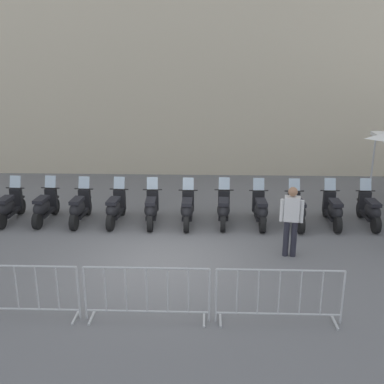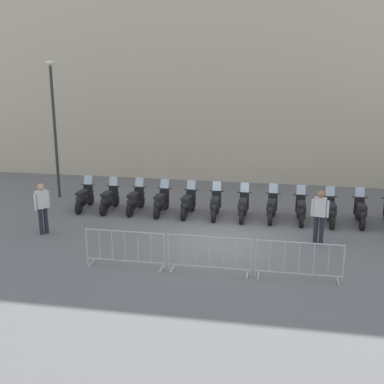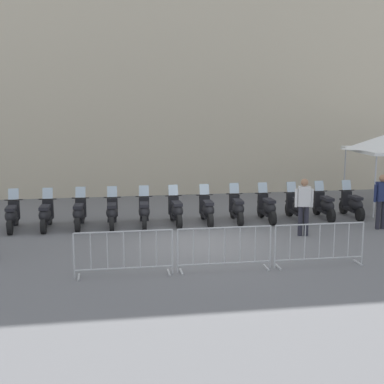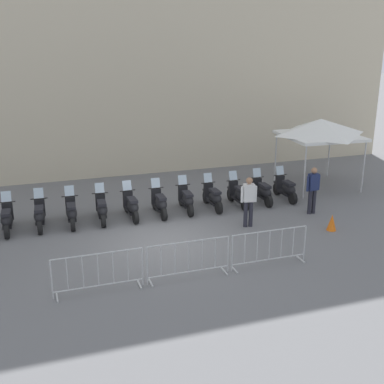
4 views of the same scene
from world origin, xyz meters
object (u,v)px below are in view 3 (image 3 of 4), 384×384
(motorcycle_2, at_px, (79,214))
(motorcycle_6, at_px, (207,210))
(officer_mid_plaza, at_px, (304,204))
(motorcycle_10, at_px, (325,206))
(officer_by_barriers, at_px, (382,198))
(motorcycle_11, at_px, (353,205))
(barrier_segment_2, at_px, (319,245))
(motorcycle_5, at_px, (176,211))
(motorcycle_8, at_px, (267,208))
(motorcycle_9, at_px, (297,207))
(barrier_segment_0, at_px, (124,254))
(motorcycle_1, at_px, (46,215))
(motorcycle_3, at_px, (112,213))
(motorcycle_7, at_px, (237,209))
(motorcycle_4, at_px, (144,212))
(motorcycle_0, at_px, (12,216))
(barrier_segment_1, at_px, (225,249))

(motorcycle_2, bearing_deg, motorcycle_6, 1.49)
(motorcycle_2, xyz_separation_m, officer_mid_plaza, (6.75, -1.76, 0.53))
(motorcycle_10, relative_size, officer_by_barriers, 1.00)
(motorcycle_11, bearing_deg, barrier_segment_2, -120.70)
(motorcycle_5, relative_size, barrier_segment_2, 0.76)
(motorcycle_8, height_order, motorcycle_9, same)
(motorcycle_2, xyz_separation_m, motorcycle_5, (3.09, 0.08, 0.00))
(motorcycle_5, relative_size, officer_by_barriers, 1.00)
(barrier_segment_0, xyz_separation_m, officer_mid_plaza, (5.29, 3.14, 0.45))
(motorcycle_11, xyz_separation_m, officer_mid_plaza, (-2.50, -2.22, 0.53))
(barrier_segment_0, bearing_deg, motorcycle_1, 117.37)
(motorcycle_5, xyz_separation_m, motorcycle_10, (5.13, 0.31, 0.00))
(motorcycle_3, bearing_deg, motorcycle_11, 3.27)
(motorcycle_5, relative_size, motorcycle_9, 1.00)
(motorcycle_1, bearing_deg, motorcycle_11, 3.06)
(motorcycle_7, bearing_deg, motorcycle_2, -177.50)
(motorcycle_4, bearing_deg, barrier_segment_0, -96.82)
(motorcycle_1, relative_size, motorcycle_4, 1.00)
(motorcycle_3, distance_m, barrier_segment_0, 4.91)
(motorcycle_4, height_order, motorcycle_7, same)
(motorcycle_10, height_order, officer_mid_plaza, officer_mid_plaza)
(motorcycle_1, height_order, motorcycle_6, same)
(motorcycle_8, bearing_deg, motorcycle_0, -177.57)
(barrier_segment_0, relative_size, officer_mid_plaza, 1.32)
(motorcycle_6, height_order, motorcycle_7, same)
(barrier_segment_0, distance_m, officer_by_barriers, 8.81)
(motorcycle_6, height_order, barrier_segment_0, motorcycle_6)
(motorcycle_2, bearing_deg, motorcycle_7, 2.50)
(barrier_segment_1, relative_size, officer_mid_plaza, 1.32)
(officer_by_barriers, bearing_deg, motorcycle_5, 168.60)
(motorcycle_2, height_order, motorcycle_3, same)
(barrier_segment_0, distance_m, barrier_segment_1, 2.37)
(barrier_segment_1, bearing_deg, barrier_segment_0, -177.31)
(motorcycle_3, relative_size, motorcycle_6, 1.00)
(motorcycle_1, xyz_separation_m, barrier_segment_0, (2.49, -4.81, 0.07))
(motorcycle_3, distance_m, barrier_segment_1, 5.54)
(motorcycle_6, relative_size, barrier_segment_0, 0.75)
(motorcycle_8, relative_size, motorcycle_10, 1.00)
(officer_by_barriers, bearing_deg, motorcycle_7, 161.72)
(motorcycle_7, relative_size, motorcycle_9, 1.00)
(motorcycle_1, distance_m, motorcycle_6, 5.15)
(barrier_segment_2, relative_size, officer_by_barriers, 1.32)
(motorcycle_1, relative_size, officer_by_barriers, 0.99)
(motorcycle_3, relative_size, motorcycle_8, 1.00)
(motorcycle_2, bearing_deg, motorcycle_4, 1.28)
(barrier_segment_2, distance_m, officer_mid_plaza, 3.00)
(motorcycle_2, relative_size, barrier_segment_2, 0.75)
(motorcycle_6, height_order, motorcycle_11, same)
(motorcycle_0, distance_m, motorcycle_4, 4.11)
(barrier_segment_0, bearing_deg, motorcycle_3, 95.07)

